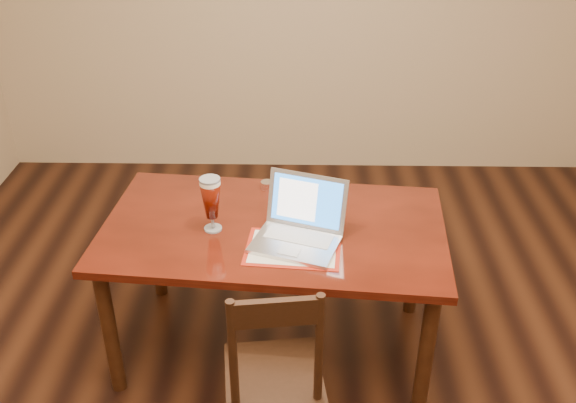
{
  "coord_description": "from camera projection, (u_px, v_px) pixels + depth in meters",
  "views": [
    {
      "loc": [
        -0.04,
        -1.98,
        2.31
      ],
      "look_at": [
        -0.09,
        0.5,
        0.84
      ],
      "focal_mm": 40.0,
      "sensor_mm": 36.0,
      "label": 1
    }
  ],
  "objects": [
    {
      "name": "dining_chair",
      "position": [
        274.0,
        375.0,
        2.53
      ],
      "size": [
        0.43,
        0.41,
        0.91
      ],
      "rotation": [
        0.0,
        0.0,
        0.13
      ],
      "color": "black",
      "rests_on": "ground"
    },
    {
      "name": "dining_table",
      "position": [
        273.0,
        240.0,
        2.96
      ],
      "size": [
        1.63,
        1.01,
        0.99
      ],
      "rotation": [
        0.0,
        0.0,
        -0.09
      ],
      "color": "#51140A",
      "rests_on": "ground"
    },
    {
      "name": "room_shell",
      "position": [
        313.0,
        28.0,
        1.98
      ],
      "size": [
        4.51,
        5.01,
        2.71
      ],
      "color": "tan",
      "rests_on": "ground"
    }
  ]
}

